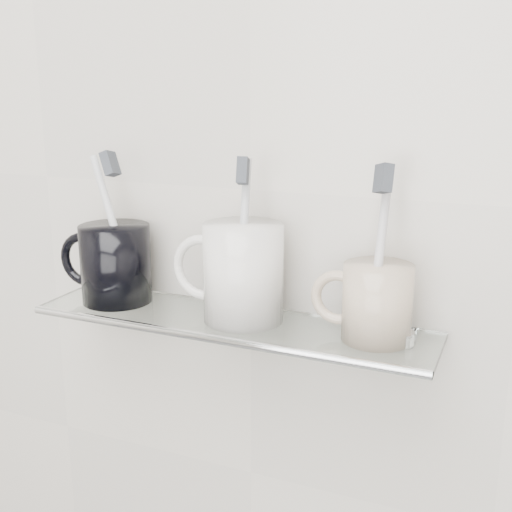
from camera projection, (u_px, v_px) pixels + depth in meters
The scene contains 18 objects.
wall_back at pixel (250, 190), 0.80m from camera, with size 2.50×2.50×0.00m, color beige.
shelf_glass at pixel (230, 322), 0.78m from camera, with size 0.50×0.12×0.01m, color silver.
shelf_rail at pixel (209, 338), 0.73m from camera, with size 0.01×0.01×0.50m, color silver.
bracket_left at pixel (111, 298), 0.91m from camera, with size 0.02×0.02×0.03m, color silver.
bracket_right at pixel (410, 343), 0.75m from camera, with size 0.02×0.02×0.03m, color silver.
mug_left at pixel (116, 263), 0.84m from camera, with size 0.09×0.09×0.10m, color black.
mug_left_handle at pixel (84, 259), 0.86m from camera, with size 0.07×0.07×0.01m, color black.
toothbrush_left at pixel (114, 226), 0.82m from camera, with size 0.01×0.01×0.19m, color silver.
bristles_left at pixel (110, 164), 0.80m from camera, with size 0.01×0.02×0.03m, color #343840.
mug_center at pixel (243, 273), 0.77m from camera, with size 0.10×0.10×0.12m, color white.
mug_center_handle at pixel (203, 268), 0.79m from camera, with size 0.08×0.08×0.01m, color white.
toothbrush_center at pixel (243, 239), 0.75m from camera, with size 0.01×0.01×0.19m, color #B2B7B9.
bristles_center at pixel (243, 171), 0.73m from camera, with size 0.01×0.02×0.03m, color #343840.
mug_right at pixel (377, 303), 0.71m from camera, with size 0.08×0.08×0.09m, color beige.
mug_right_handle at pixel (338, 298), 0.72m from camera, with size 0.06×0.06×0.01m, color beige.
toothbrush_right at pixel (380, 252), 0.69m from camera, with size 0.01×0.01×0.19m, color beige.
bristles_right at pixel (383, 178), 0.67m from camera, with size 0.01×0.02×0.03m, color #343840.
chrome_cap at pixel (399, 337), 0.71m from camera, with size 0.03×0.03×0.01m, color silver.
Camera 1 is at (0.32, 0.37, 1.37)m, focal length 45.00 mm.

